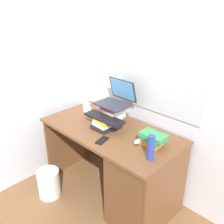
{
  "coord_description": "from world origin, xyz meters",
  "views": [
    {
      "loc": [
        1.5,
        -1.5,
        1.91
      ],
      "look_at": [
        0.01,
        0.02,
        0.95
      ],
      "focal_mm": 39.83,
      "sensor_mm": 36.0,
      "label": 1
    }
  ],
  "objects_px": {
    "book_stack_tall": "(113,114)",
    "computer_mouse": "(138,141)",
    "keyboard": "(104,118)",
    "wastebasket": "(49,183)",
    "cell_phone": "(102,140)",
    "mug": "(87,107)",
    "book_stack_keyboard_riser": "(104,124)",
    "book_stack_side": "(153,139)",
    "water_bottle": "(151,148)",
    "desk": "(135,176)",
    "laptop": "(117,98)"
  },
  "relations": [
    {
      "from": "book_stack_keyboard_riser",
      "to": "book_stack_side",
      "type": "relative_size",
      "value": 0.94
    },
    {
      "from": "keyboard",
      "to": "cell_phone",
      "type": "height_order",
      "value": "keyboard"
    },
    {
      "from": "book_stack_tall",
      "to": "water_bottle",
      "type": "distance_m",
      "value": 0.7
    },
    {
      "from": "cell_phone",
      "to": "book_stack_tall",
      "type": "bearing_deg",
      "value": 105.97
    },
    {
      "from": "keyboard",
      "to": "computer_mouse",
      "type": "xyz_separation_m",
      "value": [
        0.41,
        0.01,
        -0.09
      ]
    },
    {
      "from": "desk",
      "to": "computer_mouse",
      "type": "xyz_separation_m",
      "value": [
        0.01,
        0.02,
        0.37
      ]
    },
    {
      "from": "mug",
      "to": "cell_phone",
      "type": "xyz_separation_m",
      "value": [
        0.59,
        -0.32,
        -0.04
      ]
    },
    {
      "from": "keyboard",
      "to": "wastebasket",
      "type": "xyz_separation_m",
      "value": [
        -0.37,
        -0.46,
        -0.72
      ]
    },
    {
      "from": "computer_mouse",
      "to": "wastebasket",
      "type": "height_order",
      "value": "computer_mouse"
    },
    {
      "from": "cell_phone",
      "to": "wastebasket",
      "type": "relative_size",
      "value": 0.45
    },
    {
      "from": "laptop",
      "to": "water_bottle",
      "type": "bearing_deg",
      "value": -25.11
    },
    {
      "from": "desk",
      "to": "book_stack_keyboard_riser",
      "type": "relative_size",
      "value": 6.57
    },
    {
      "from": "desk",
      "to": "cell_phone",
      "type": "xyz_separation_m",
      "value": [
        -0.25,
        -0.18,
        0.35
      ]
    },
    {
      "from": "keyboard",
      "to": "water_bottle",
      "type": "height_order",
      "value": "water_bottle"
    },
    {
      "from": "book_stack_tall",
      "to": "mug",
      "type": "bearing_deg",
      "value": 179.78
    },
    {
      "from": "book_stack_side",
      "to": "cell_phone",
      "type": "height_order",
      "value": "book_stack_side"
    },
    {
      "from": "desk",
      "to": "mug",
      "type": "relative_size",
      "value": 11.98
    },
    {
      "from": "desk",
      "to": "wastebasket",
      "type": "distance_m",
      "value": 0.94
    },
    {
      "from": "laptop",
      "to": "water_bottle",
      "type": "xyz_separation_m",
      "value": [
        0.65,
        -0.31,
        -0.15
      ]
    },
    {
      "from": "cell_phone",
      "to": "wastebasket",
      "type": "bearing_deg",
      "value": -165.37
    },
    {
      "from": "laptop",
      "to": "mug",
      "type": "xyz_separation_m",
      "value": [
        -0.41,
        -0.06,
        -0.2
      ]
    },
    {
      "from": "book_stack_tall",
      "to": "laptop",
      "type": "bearing_deg",
      "value": 88.39
    },
    {
      "from": "mug",
      "to": "book_stack_tall",
      "type": "bearing_deg",
      "value": -0.22
    },
    {
      "from": "book_stack_side",
      "to": "water_bottle",
      "type": "height_order",
      "value": "water_bottle"
    },
    {
      "from": "book_stack_side",
      "to": "wastebasket",
      "type": "xyz_separation_m",
      "value": [
        -0.89,
        -0.54,
        -0.67
      ]
    },
    {
      "from": "book_stack_tall",
      "to": "desk",
      "type": "bearing_deg",
      "value": -18.32
    },
    {
      "from": "book_stack_side",
      "to": "book_stack_keyboard_riser",
      "type": "bearing_deg",
      "value": -171.19
    },
    {
      "from": "book_stack_tall",
      "to": "book_stack_side",
      "type": "relative_size",
      "value": 1.11
    },
    {
      "from": "desk",
      "to": "cell_phone",
      "type": "relative_size",
      "value": 10.22
    },
    {
      "from": "laptop",
      "to": "keyboard",
      "type": "bearing_deg",
      "value": -83.21
    },
    {
      "from": "cell_phone",
      "to": "book_stack_side",
      "type": "bearing_deg",
      "value": 22.07
    },
    {
      "from": "mug",
      "to": "wastebasket",
      "type": "relative_size",
      "value": 0.38
    },
    {
      "from": "keyboard",
      "to": "wastebasket",
      "type": "bearing_deg",
      "value": -129.81
    },
    {
      "from": "mug",
      "to": "cell_phone",
      "type": "height_order",
      "value": "mug"
    },
    {
      "from": "book_stack_tall",
      "to": "computer_mouse",
      "type": "xyz_separation_m",
      "value": [
        0.44,
        -0.13,
        -0.08
      ]
    },
    {
      "from": "cell_phone",
      "to": "wastebasket",
      "type": "xyz_separation_m",
      "value": [
        -0.53,
        -0.28,
        -0.62
      ]
    },
    {
      "from": "water_bottle",
      "to": "cell_phone",
      "type": "distance_m",
      "value": 0.49
    },
    {
      "from": "book_stack_keyboard_riser",
      "to": "keyboard",
      "type": "height_order",
      "value": "keyboard"
    },
    {
      "from": "keyboard",
      "to": "cell_phone",
      "type": "relative_size",
      "value": 3.09
    },
    {
      "from": "book_stack_side",
      "to": "computer_mouse",
      "type": "height_order",
      "value": "book_stack_side"
    },
    {
      "from": "keyboard",
      "to": "laptop",
      "type": "bearing_deg",
      "value": 95.37
    },
    {
      "from": "cell_phone",
      "to": "wastebasket",
      "type": "distance_m",
      "value": 0.86
    },
    {
      "from": "book_stack_side",
      "to": "cell_phone",
      "type": "relative_size",
      "value": 1.65
    },
    {
      "from": "book_stack_keyboard_riser",
      "to": "cell_phone",
      "type": "distance_m",
      "value": 0.24
    },
    {
      "from": "book_stack_side",
      "to": "mug",
      "type": "xyz_separation_m",
      "value": [
        -0.95,
        0.06,
        -0.01
      ]
    },
    {
      "from": "desk",
      "to": "book_stack_tall",
      "type": "xyz_separation_m",
      "value": [
        -0.43,
        0.14,
        0.45
      ]
    },
    {
      "from": "water_bottle",
      "to": "cell_phone",
      "type": "xyz_separation_m",
      "value": [
        -0.47,
        -0.07,
        -0.1
      ]
    },
    {
      "from": "water_bottle",
      "to": "book_stack_side",
      "type": "bearing_deg",
      "value": 120.06
    },
    {
      "from": "book_stack_tall",
      "to": "cell_phone",
      "type": "xyz_separation_m",
      "value": [
        0.18,
        -0.32,
        -0.1
      ]
    },
    {
      "from": "book_stack_side",
      "to": "mug",
      "type": "height_order",
      "value": "book_stack_side"
    }
  ]
}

